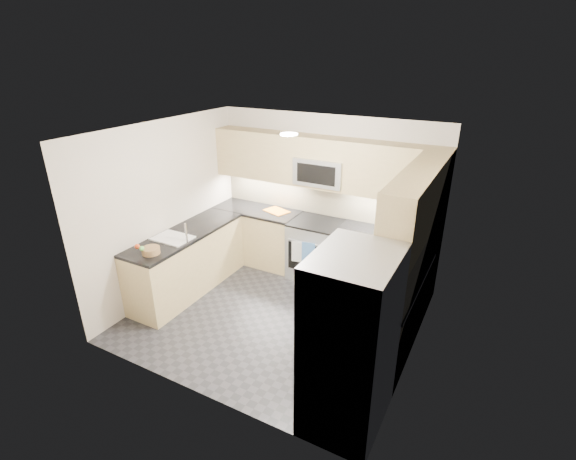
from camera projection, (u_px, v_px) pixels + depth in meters
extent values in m
cube|color=#25262B|center=(276.00, 316.00, 5.72)|extent=(3.60, 3.20, 0.00)
cube|color=beige|center=(273.00, 132.00, 4.72)|extent=(3.60, 3.20, 0.02)
cube|color=beige|center=(326.00, 196.00, 6.51)|extent=(3.60, 0.02, 2.50)
cube|color=beige|center=(190.00, 293.00, 3.92)|extent=(3.60, 0.02, 2.50)
cube|color=beige|center=(166.00, 209.00, 6.00)|extent=(0.02, 3.20, 2.50)
cube|color=beige|center=(421.00, 265.00, 4.44)|extent=(0.02, 3.20, 2.50)
cube|color=tan|center=(258.00, 236.00, 7.06)|extent=(1.42, 0.60, 0.90)
cube|color=tan|center=(384.00, 265.00, 6.11)|extent=(1.42, 0.60, 0.90)
cube|color=tan|center=(390.00, 313.00, 5.01)|extent=(0.60, 1.70, 0.90)
cube|color=tan|center=(188.00, 262.00, 6.19)|extent=(0.60, 2.00, 0.90)
cube|color=black|center=(257.00, 210.00, 6.87)|extent=(1.42, 0.63, 0.04)
cube|color=black|center=(387.00, 236.00, 5.93)|extent=(1.42, 0.63, 0.04)
cube|color=black|center=(394.00, 279.00, 4.82)|extent=(0.63, 1.70, 0.04)
cube|color=black|center=(185.00, 234.00, 6.00)|extent=(0.63, 2.00, 0.04)
cube|color=tan|center=(322.00, 162.00, 6.14)|extent=(3.60, 0.35, 0.75)
cube|color=tan|center=(417.00, 204.00, 4.51)|extent=(0.35, 1.95, 0.75)
cube|color=#C6B68F|center=(325.00, 199.00, 6.53)|extent=(3.60, 0.01, 0.51)
cube|color=#C6B68F|center=(428.00, 253.00, 4.83)|extent=(0.01, 2.30, 0.51)
cube|color=#A4A7AB|center=(316.00, 250.00, 6.56)|extent=(0.76, 0.65, 0.91)
cube|color=black|center=(316.00, 223.00, 6.38)|extent=(0.76, 0.65, 0.03)
cube|color=black|center=(307.00, 259.00, 6.30)|extent=(0.62, 0.02, 0.45)
cylinder|color=#B2B5BA|center=(306.00, 243.00, 6.18)|extent=(0.60, 0.02, 0.02)
cube|color=#A5A9AD|center=(321.00, 171.00, 6.17)|extent=(0.76, 0.40, 0.40)
cube|color=black|center=(316.00, 174.00, 6.00)|extent=(0.60, 0.01, 0.28)
cube|color=#A8AAB1|center=(350.00, 343.00, 3.80)|extent=(0.70, 0.90, 1.80)
cylinder|color=#B2B5BA|center=(305.00, 337.00, 3.79)|extent=(0.02, 0.02, 1.20)
cylinder|color=#B2B5BA|center=(321.00, 317.00, 4.08)|extent=(0.02, 0.02, 1.20)
cube|color=white|center=(173.00, 243.00, 5.81)|extent=(0.52, 0.38, 0.16)
cylinder|color=silver|center=(186.00, 233.00, 5.62)|extent=(0.03, 0.03, 0.28)
cylinder|color=#5DB94F|center=(412.00, 234.00, 5.73)|extent=(0.32, 0.32, 0.18)
cube|color=orange|center=(277.00, 211.00, 6.76)|extent=(0.45, 0.38, 0.01)
cylinder|color=#9C7448|center=(151.00, 251.00, 5.35)|extent=(0.26, 0.26, 0.08)
sphere|color=#BF3D15|center=(137.00, 246.00, 5.30)|extent=(0.07, 0.07, 0.07)
sphere|color=#62BE51|center=(142.00, 248.00, 5.25)|extent=(0.06, 0.06, 0.06)
cube|color=silver|center=(297.00, 252.00, 6.29)|extent=(0.18, 0.04, 0.33)
cube|color=#376099|center=(308.00, 254.00, 6.21)|extent=(0.20, 0.05, 0.38)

